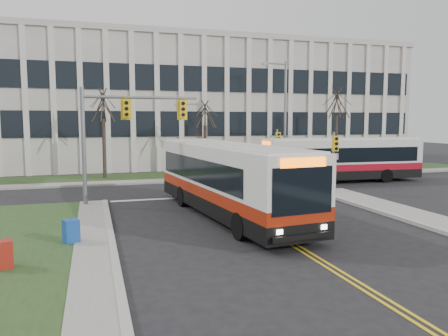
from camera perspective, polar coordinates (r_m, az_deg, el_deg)
ground at (r=18.39m, az=5.70°, el=-7.92°), size 120.00×120.00×0.00m
sidewalk_west at (r=12.28m, az=-16.88°, el=-15.11°), size 1.20×26.00×0.14m
sidewalk_cross at (r=34.10m, az=3.69°, el=-1.24°), size 44.00×1.60×0.14m
building_lawn at (r=36.71m, az=2.16°, el=-0.71°), size 44.00×5.00×0.12m
office_building at (r=47.98m, az=-2.52°, el=8.01°), size 40.00×16.00×12.00m
mast_arm_signal at (r=23.66m, az=-13.86°, el=5.49°), size 6.11×0.38×6.20m
signal_pole_near at (r=27.34m, az=14.20°, el=1.87°), size 0.34×0.39×3.80m
signal_pole_far at (r=34.88m, az=6.99°, el=2.91°), size 0.34×0.39×3.80m
streetlight at (r=35.91m, az=7.75°, el=7.29°), size 2.15×0.25×9.20m
directory_sign at (r=35.38m, az=-1.40°, el=0.84°), size 1.50×0.12×2.00m
tree_left at (r=34.49m, az=-15.52°, el=7.70°), size 1.80×1.80×7.70m
tree_mid at (r=35.78m, az=-2.49°, el=6.85°), size 1.80×1.80×6.82m
tree_right at (r=40.31m, az=14.51°, el=8.04°), size 1.80×1.80×8.25m
bus_main at (r=20.41m, az=0.51°, el=-1.71°), size 4.08×12.73×3.33m
bus_cross at (r=33.15m, az=15.16°, el=0.96°), size 11.88×3.04×3.14m
newspaper_box_blue at (r=16.75m, az=-19.33°, el=-7.98°), size 0.64×0.61×0.95m
newspaper_box_red at (r=14.72m, az=-26.87°, el=-10.26°), size 0.61×0.57×0.95m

